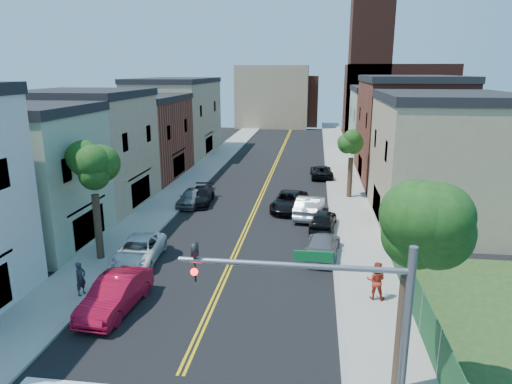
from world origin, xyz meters
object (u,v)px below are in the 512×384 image
(grey_car_right, at_px, (322,245))
(black_car_right, at_px, (323,220))
(grey_car_left, at_px, (191,197))
(pedestrian_right, at_px, (376,281))
(dark_car_right_far, at_px, (321,171))
(black_car_left, at_px, (201,196))
(pedestrian_left, at_px, (81,279))
(red_sedan, at_px, (115,294))
(silver_car_right, at_px, (310,206))
(black_suv_lane, at_px, (289,201))
(white_pickup, at_px, (138,251))

(grey_car_right, height_order, black_car_right, black_car_right)
(grey_car_left, distance_m, pedestrian_right, 20.22)
(dark_car_right_far, bearing_deg, black_car_left, 44.34)
(dark_car_right_far, bearing_deg, pedestrian_left, 63.71)
(black_car_left, bearing_deg, dark_car_right_far, 43.93)
(red_sedan, xyz_separation_m, pedestrian_left, (-2.25, 1.00, 0.19))
(red_sedan, height_order, pedestrian_right, pedestrian_right)
(dark_car_right_far, bearing_deg, grey_car_right, 86.60)
(silver_car_right, relative_size, black_suv_lane, 0.95)
(grey_car_right, height_order, black_suv_lane, black_suv_lane)
(black_car_left, xyz_separation_m, black_car_right, (10.36, -5.38, 0.05))
(grey_car_right, height_order, dark_car_right_far, grey_car_right)
(silver_car_right, bearing_deg, black_suv_lane, -35.97)
(black_car_right, height_order, pedestrian_right, pedestrian_right)
(grey_car_left, relative_size, grey_car_right, 0.88)
(dark_car_right_far, xyz_separation_m, black_suv_lane, (-2.69, -12.20, 0.08))
(red_sedan, relative_size, grey_car_right, 1.03)
(red_sedan, height_order, black_car_right, red_sedan)
(black_car_right, bearing_deg, pedestrian_right, 109.77)
(white_pickup, height_order, grey_car_right, white_pickup)
(red_sedan, xyz_separation_m, pedestrian_right, (12.39, 2.49, 0.29))
(red_sedan, bearing_deg, dark_car_right_far, 75.19)
(red_sedan, height_order, grey_car_left, red_sedan)
(red_sedan, distance_m, dark_car_right_far, 31.16)
(grey_car_left, height_order, dark_car_right_far, grey_car_left)
(grey_car_left, height_order, black_car_left, grey_car_left)
(black_car_right, bearing_deg, dark_car_right_far, -83.51)
(white_pickup, distance_m, dark_car_right_far, 26.31)
(pedestrian_right, bearing_deg, black_car_left, -41.20)
(white_pickup, relative_size, black_car_right, 1.19)
(black_car_left, height_order, black_car_right, black_car_right)
(black_car_left, xyz_separation_m, pedestrian_right, (12.81, -15.75, 0.43))
(pedestrian_right, bearing_deg, grey_car_right, -55.46)
(white_pickup, height_order, grey_car_left, grey_car_left)
(black_car_right, relative_size, pedestrian_right, 2.24)
(red_sedan, bearing_deg, white_pickup, 104.43)
(dark_car_right_far, bearing_deg, grey_car_left, 44.22)
(silver_car_right, bearing_deg, grey_car_right, 104.53)
(grey_car_right, distance_m, pedestrian_right, 6.07)
(grey_car_left, bearing_deg, white_pickup, -86.91)
(pedestrian_left, relative_size, pedestrian_right, 0.90)
(silver_car_right, relative_size, pedestrian_right, 2.65)
(red_sedan, relative_size, pedestrian_left, 2.88)
(grey_car_right, bearing_deg, black_car_left, -38.32)
(grey_car_left, height_order, grey_car_right, grey_car_left)
(dark_car_right_far, relative_size, pedestrian_right, 2.48)
(grey_car_left, xyz_separation_m, black_car_right, (11.00, -4.74, 0.01))
(white_pickup, bearing_deg, grey_car_right, 8.02)
(black_car_left, distance_m, pedestrian_left, 17.33)
(black_suv_lane, bearing_deg, grey_car_left, -174.65)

